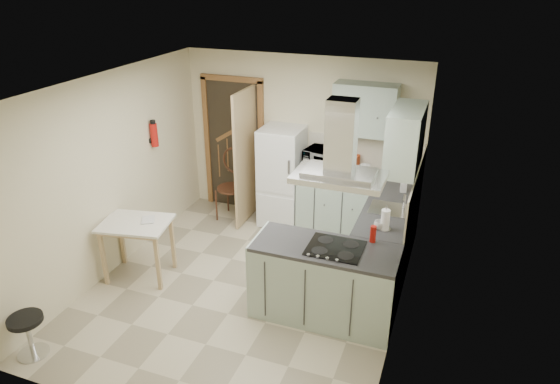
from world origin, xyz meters
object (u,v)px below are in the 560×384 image
at_px(extractor_hood, 339,177).
at_px(stool, 29,336).
at_px(drop_leaf_table, 139,249).
at_px(microwave, 327,161).
at_px(fridge, 282,177).
at_px(peninsula, 325,282).
at_px(bentwood_chair, 232,188).

bearing_deg(extractor_hood, stool, -149.13).
height_order(drop_leaf_table, microwave, microwave).
height_order(extractor_hood, drop_leaf_table, extractor_hood).
distance_m(fridge, peninsula, 2.35).
xyz_separation_m(fridge, drop_leaf_table, (-1.17, -2.01, -0.37)).
bearing_deg(stool, bentwood_chair, 79.83).
xyz_separation_m(stool, microwave, (2.06, 3.65, 0.84)).
height_order(fridge, bentwood_chair, fridge).
relative_size(peninsula, stool, 3.38).
xyz_separation_m(extractor_hood, stool, (-2.71, -1.62, -1.49)).
distance_m(fridge, stool, 3.90).
bearing_deg(microwave, peninsula, -64.18).
distance_m(extractor_hood, drop_leaf_table, 2.83).
bearing_deg(drop_leaf_table, fridge, 49.05).
relative_size(bentwood_chair, microwave, 1.64).
xyz_separation_m(drop_leaf_table, microwave, (1.84, 2.05, 0.69)).
height_order(peninsula, microwave, microwave).
bearing_deg(peninsula, microwave, 105.36).
distance_m(fridge, extractor_hood, 2.57).
bearing_deg(stool, microwave, 60.55).
xyz_separation_m(peninsula, drop_leaf_table, (-2.40, -0.03, -0.07)).
distance_m(peninsula, bentwood_chair, 2.71).
bearing_deg(peninsula, extractor_hood, 0.00).
bearing_deg(extractor_hood, bentwood_chair, 138.80).
relative_size(extractor_hood, bentwood_chair, 0.90).
distance_m(stool, microwave, 4.27).
distance_m(peninsula, drop_leaf_table, 2.40).
xyz_separation_m(fridge, stool, (-1.39, -3.60, -0.52)).
bearing_deg(drop_leaf_table, bentwood_chair, 67.11).
height_order(fridge, stool, fridge).
relative_size(extractor_hood, stool, 1.96).
distance_m(bentwood_chair, microwave, 1.56).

